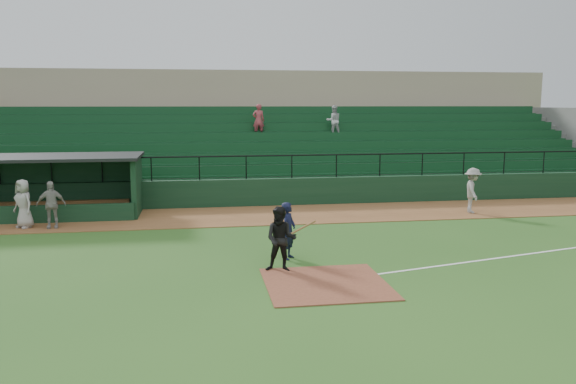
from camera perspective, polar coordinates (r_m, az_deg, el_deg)
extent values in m
plane|color=#2A551B|center=(15.37, 2.97, -7.99)|extent=(90.00, 90.00, 0.00)
cube|color=brown|center=(23.03, -1.18, -2.28)|extent=(40.00, 4.00, 0.03)
cube|color=brown|center=(14.44, 3.80, -9.06)|extent=(3.00, 3.00, 0.03)
cube|color=white|center=(19.64, 25.75, -5.14)|extent=(17.49, 4.44, 0.01)
cube|color=black|center=(25.08, -1.87, -0.02)|extent=(36.00, 0.35, 1.20)
cylinder|color=black|center=(24.89, -1.89, 3.63)|extent=(36.00, 0.06, 0.06)
cube|color=#62635E|center=(29.77, -3.07, 3.69)|extent=(36.00, 9.00, 3.60)
cube|color=#103D1D|center=(29.24, -2.97, 4.49)|extent=(34.56, 8.00, 4.05)
cube|color=#62635E|center=(36.38, 26.48, 4.19)|extent=(0.35, 9.50, 4.20)
cube|color=gray|center=(36.15, -4.18, 6.80)|extent=(38.00, 3.00, 6.40)
cube|color=#62635E|center=(34.14, -3.90, 7.53)|extent=(36.00, 2.00, 0.20)
imported|color=beige|center=(31.18, 4.56, 7.07)|extent=(0.80, 0.62, 1.64)
imported|color=#9D3941|center=(30.48, -2.95, 7.12)|extent=(0.63, 0.41, 1.72)
cube|color=black|center=(25.88, -23.89, 0.74)|extent=(8.50, 0.20, 2.30)
cube|color=black|center=(23.84, -14.77, 0.57)|extent=(0.20, 2.60, 2.30)
cube|color=black|center=(24.51, -24.83, 3.12)|extent=(8.90, 3.20, 0.12)
cube|color=olive|center=(25.63, -23.99, -1.38)|extent=(7.65, 0.40, 0.50)
cube|color=black|center=(23.48, -25.39, -2.09)|extent=(8.50, 0.12, 0.70)
imported|color=black|center=(16.49, 0.03, -3.86)|extent=(0.65, 0.72, 1.65)
cylinder|color=olive|center=(16.34, 1.53, -3.53)|extent=(0.79, 0.34, 0.35)
imported|color=black|center=(15.24, -0.71, -4.72)|extent=(1.00, 0.87, 1.75)
imported|color=gray|center=(24.42, 17.87, 0.15)|extent=(0.99, 1.33, 1.83)
imported|color=gray|center=(22.08, -22.48, -1.16)|extent=(1.03, 0.52, 1.69)
imported|color=#A19C97|center=(22.52, -24.80, -1.06)|extent=(1.01, 0.97, 1.74)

